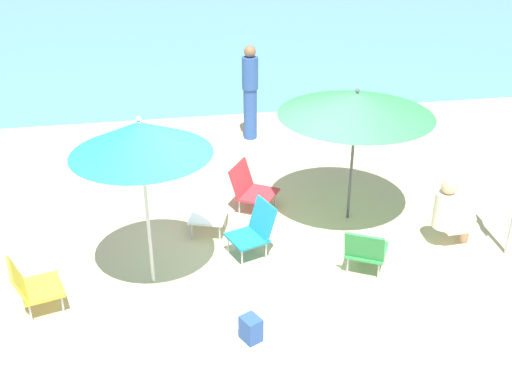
{
  "coord_description": "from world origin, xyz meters",
  "views": [
    {
      "loc": [
        -1.36,
        -6.43,
        4.35
      ],
      "look_at": [
        -0.12,
        0.49,
        0.7
      ],
      "focal_mm": 43.09,
      "sensor_mm": 36.0,
      "label": 1
    }
  ],
  "objects_px": {
    "umbrella_green": "(356,104)",
    "beach_chair_e": "(255,229)",
    "person_a": "(250,92)",
    "beach_chair_d": "(31,285)",
    "beach_chair_c": "(210,207)",
    "umbrella_teal": "(140,138)",
    "beach_chair_a": "(250,187)",
    "beach_chair_b": "(366,249)",
    "person_b": "(449,211)",
    "beach_bag": "(251,329)"
  },
  "relations": [
    {
      "from": "beach_chair_c",
      "to": "beach_chair_e",
      "type": "distance_m",
      "value": 0.85
    },
    {
      "from": "beach_chair_c",
      "to": "person_a",
      "type": "bearing_deg",
      "value": 179.37
    },
    {
      "from": "umbrella_teal",
      "to": "beach_chair_c",
      "type": "height_order",
      "value": "umbrella_teal"
    },
    {
      "from": "beach_chair_e",
      "to": "person_a",
      "type": "xyz_separation_m",
      "value": [
        0.61,
        3.86,
        0.51
      ]
    },
    {
      "from": "beach_chair_b",
      "to": "person_b",
      "type": "relative_size",
      "value": 0.79
    },
    {
      "from": "person_b",
      "to": "beach_chair_d",
      "type": "bearing_deg",
      "value": -178.48
    },
    {
      "from": "beach_chair_b",
      "to": "person_a",
      "type": "bearing_deg",
      "value": 36.99
    },
    {
      "from": "umbrella_teal",
      "to": "person_a",
      "type": "distance_m",
      "value": 4.75
    },
    {
      "from": "beach_chair_d",
      "to": "person_b",
      "type": "distance_m",
      "value": 5.15
    },
    {
      "from": "beach_chair_a",
      "to": "person_b",
      "type": "xyz_separation_m",
      "value": [
        2.36,
        -1.42,
        0.14
      ]
    },
    {
      "from": "umbrella_green",
      "to": "beach_chair_e",
      "type": "relative_size",
      "value": 2.95
    },
    {
      "from": "person_b",
      "to": "beach_bag",
      "type": "height_order",
      "value": "person_b"
    },
    {
      "from": "umbrella_teal",
      "to": "beach_chair_a",
      "type": "distance_m",
      "value": 2.62
    },
    {
      "from": "beach_chair_e",
      "to": "umbrella_teal",
      "type": "bearing_deg",
      "value": -3.16
    },
    {
      "from": "beach_chair_c",
      "to": "umbrella_teal",
      "type": "bearing_deg",
      "value": -18.17
    },
    {
      "from": "umbrella_teal",
      "to": "person_a",
      "type": "bearing_deg",
      "value": 65.79
    },
    {
      "from": "beach_chair_b",
      "to": "umbrella_green",
      "type": "bearing_deg",
      "value": 19.49
    },
    {
      "from": "beach_bag",
      "to": "umbrella_green",
      "type": "bearing_deg",
      "value": 52.02
    },
    {
      "from": "beach_chair_d",
      "to": "beach_chair_e",
      "type": "bearing_deg",
      "value": -0.65
    },
    {
      "from": "beach_chair_e",
      "to": "person_a",
      "type": "relative_size",
      "value": 0.41
    },
    {
      "from": "umbrella_green",
      "to": "person_b",
      "type": "relative_size",
      "value": 2.17
    },
    {
      "from": "umbrella_teal",
      "to": "beach_chair_d",
      "type": "xyz_separation_m",
      "value": [
        -1.32,
        -0.3,
        -1.53
      ]
    },
    {
      "from": "umbrella_green",
      "to": "person_a",
      "type": "xyz_separation_m",
      "value": [
        -0.86,
        3.17,
        -0.82
      ]
    },
    {
      "from": "beach_chair_a",
      "to": "beach_chair_b",
      "type": "distance_m",
      "value": 2.15
    },
    {
      "from": "umbrella_teal",
      "to": "beach_chair_e",
      "type": "height_order",
      "value": "umbrella_teal"
    },
    {
      "from": "umbrella_green",
      "to": "beach_chair_c",
      "type": "xyz_separation_m",
      "value": [
        -1.96,
        0.01,
        -1.35
      ]
    },
    {
      "from": "beach_chair_c",
      "to": "beach_chair_a",
      "type": "bearing_deg",
      "value": 146.58
    },
    {
      "from": "person_a",
      "to": "beach_chair_b",
      "type": "bearing_deg",
      "value": -35.46
    },
    {
      "from": "beach_bag",
      "to": "beach_chair_c",
      "type": "bearing_deg",
      "value": 94.18
    },
    {
      "from": "beach_chair_a",
      "to": "beach_bag",
      "type": "xyz_separation_m",
      "value": [
        -0.47,
        -2.81,
        -0.21
      ]
    },
    {
      "from": "beach_chair_a",
      "to": "beach_chair_c",
      "type": "bearing_deg",
      "value": -109.39
    },
    {
      "from": "beach_chair_c",
      "to": "beach_bag",
      "type": "xyz_separation_m",
      "value": [
        0.17,
        -2.31,
        -0.21
      ]
    },
    {
      "from": "beach_chair_a",
      "to": "beach_chair_c",
      "type": "relative_size",
      "value": 1.2
    },
    {
      "from": "umbrella_green",
      "to": "beach_chair_e",
      "type": "distance_m",
      "value": 2.09
    },
    {
      "from": "beach_chair_c",
      "to": "beach_bag",
      "type": "height_order",
      "value": "beach_chair_c"
    },
    {
      "from": "beach_chair_d",
      "to": "person_b",
      "type": "xyz_separation_m",
      "value": [
        5.13,
        0.46,
        0.16
      ]
    },
    {
      "from": "beach_chair_e",
      "to": "person_b",
      "type": "relative_size",
      "value": 0.73
    },
    {
      "from": "person_a",
      "to": "beach_bag",
      "type": "bearing_deg",
      "value": -53.23
    },
    {
      "from": "person_b",
      "to": "umbrella_green",
      "type": "bearing_deg",
      "value": 135.39
    },
    {
      "from": "person_a",
      "to": "beach_chair_d",
      "type": "bearing_deg",
      "value": -78.99
    },
    {
      "from": "beach_chair_a",
      "to": "beach_chair_e",
      "type": "distance_m",
      "value": 1.2
    },
    {
      "from": "beach_chair_a",
      "to": "beach_chair_b",
      "type": "relative_size",
      "value": 1.04
    },
    {
      "from": "beach_chair_b",
      "to": "beach_chair_e",
      "type": "relative_size",
      "value": 1.08
    },
    {
      "from": "beach_chair_b",
      "to": "person_a",
      "type": "xyz_separation_m",
      "value": [
        -0.64,
        4.5,
        0.55
      ]
    },
    {
      "from": "beach_chair_a",
      "to": "beach_chair_c",
      "type": "height_order",
      "value": "beach_chair_a"
    },
    {
      "from": "umbrella_green",
      "to": "beach_bag",
      "type": "bearing_deg",
      "value": -127.98
    },
    {
      "from": "beach_chair_e",
      "to": "person_a",
      "type": "bearing_deg",
      "value": -118.66
    },
    {
      "from": "beach_chair_d",
      "to": "person_a",
      "type": "relative_size",
      "value": 0.37
    },
    {
      "from": "umbrella_teal",
      "to": "beach_chair_e",
      "type": "xyz_separation_m",
      "value": [
        1.3,
        0.39,
        -1.49
      ]
    },
    {
      "from": "person_a",
      "to": "beach_chair_c",
      "type": "bearing_deg",
      "value": -62.75
    }
  ]
}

